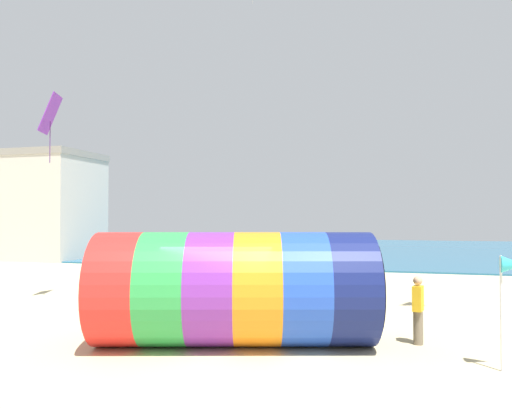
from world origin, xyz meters
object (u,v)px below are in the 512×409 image
at_px(giant_inflatable_tube, 235,288).
at_px(beach_flag, 511,269).
at_px(kite_handler, 418,309).
at_px(kite_purple_diamond, 50,114).

distance_m(giant_inflatable_tube, beach_flag, 6.24).
bearing_deg(giant_inflatable_tube, beach_flag, -4.84).
distance_m(kite_handler, kite_purple_diamond, 14.62).
distance_m(kite_purple_diamond, beach_flag, 16.18).
relative_size(giant_inflatable_tube, kite_handler, 4.30).
height_order(kite_purple_diamond, beach_flag, kite_purple_diamond).
height_order(giant_inflatable_tube, kite_handler, giant_inflatable_tube).
relative_size(kite_purple_diamond, beach_flag, 1.08).
relative_size(giant_inflatable_tube, beach_flag, 3.07).
bearing_deg(giant_inflatable_tube, kite_handler, 16.23).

